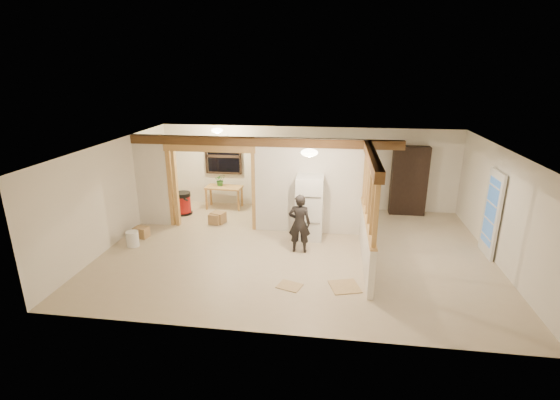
# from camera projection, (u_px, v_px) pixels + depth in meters

# --- Properties ---
(floor) EXTENTS (9.00, 6.50, 0.01)m
(floor) POSITION_uv_depth(u_px,v_px,m) (296.00, 250.00, 9.71)
(floor) COLOR #C1AE8F
(floor) RESTS_ON ground
(ceiling) EXTENTS (9.00, 6.50, 0.01)m
(ceiling) POSITION_uv_depth(u_px,v_px,m) (297.00, 147.00, 8.94)
(ceiling) COLOR white
(wall_back) EXTENTS (9.00, 0.01, 2.50)m
(wall_back) POSITION_uv_depth(u_px,v_px,m) (307.00, 168.00, 12.38)
(wall_back) COLOR silver
(wall_back) RESTS_ON floor
(wall_front) EXTENTS (9.00, 0.01, 2.50)m
(wall_front) POSITION_uv_depth(u_px,v_px,m) (276.00, 265.00, 6.26)
(wall_front) COLOR silver
(wall_front) RESTS_ON floor
(wall_left) EXTENTS (0.01, 6.50, 2.50)m
(wall_left) POSITION_uv_depth(u_px,v_px,m) (114.00, 193.00, 9.91)
(wall_left) COLOR silver
(wall_left) RESTS_ON floor
(wall_right) EXTENTS (0.01, 6.50, 2.50)m
(wall_right) POSITION_uv_depth(u_px,v_px,m) (504.00, 209.00, 8.74)
(wall_right) COLOR silver
(wall_right) RESTS_ON floor
(partition_left_stub) EXTENTS (0.90, 0.12, 2.50)m
(partition_left_stub) POSITION_uv_depth(u_px,v_px,m) (152.00, 181.00, 10.98)
(partition_left_stub) COLOR silver
(partition_left_stub) RESTS_ON floor
(partition_center) EXTENTS (2.80, 0.12, 2.50)m
(partition_center) POSITION_uv_depth(u_px,v_px,m) (309.00, 187.00, 10.43)
(partition_center) COLOR silver
(partition_center) RESTS_ON floor
(doorway_frame) EXTENTS (2.46, 0.14, 2.20)m
(doorway_frame) POSITION_uv_depth(u_px,v_px,m) (211.00, 188.00, 10.81)
(doorway_frame) COLOR tan
(doorway_frame) RESTS_ON floor
(header_beam_back) EXTENTS (7.00, 0.18, 0.22)m
(header_beam_back) POSITION_uv_depth(u_px,v_px,m) (262.00, 142.00, 10.23)
(header_beam_back) COLOR brown
(header_beam_back) RESTS_ON ceiling
(header_beam_right) EXTENTS (0.18, 3.30, 0.22)m
(header_beam_right) POSITION_uv_depth(u_px,v_px,m) (372.00, 158.00, 8.39)
(header_beam_right) COLOR brown
(header_beam_right) RESTS_ON ceiling
(pony_wall) EXTENTS (0.12, 3.20, 1.00)m
(pony_wall) POSITION_uv_depth(u_px,v_px,m) (366.00, 241.00, 8.97)
(pony_wall) COLOR silver
(pony_wall) RESTS_ON floor
(stud_partition) EXTENTS (0.14, 3.20, 1.32)m
(stud_partition) POSITION_uv_depth(u_px,v_px,m) (370.00, 191.00, 8.61)
(stud_partition) COLOR tan
(stud_partition) RESTS_ON pony_wall
(window_back) EXTENTS (1.12, 0.10, 1.10)m
(window_back) POSITION_uv_depth(u_px,v_px,m) (223.00, 156.00, 12.55)
(window_back) COLOR black
(window_back) RESTS_ON wall_back
(french_door) EXTENTS (0.12, 0.86, 2.00)m
(french_door) POSITION_uv_depth(u_px,v_px,m) (492.00, 214.00, 9.21)
(french_door) COLOR white
(french_door) RESTS_ON floor
(ceiling_dome_main) EXTENTS (0.36, 0.36, 0.16)m
(ceiling_dome_main) POSITION_uv_depth(u_px,v_px,m) (309.00, 153.00, 8.43)
(ceiling_dome_main) COLOR #FFEABF
(ceiling_dome_main) RESTS_ON ceiling
(ceiling_dome_util) EXTENTS (0.32, 0.32, 0.14)m
(ceiling_dome_util) POSITION_uv_depth(u_px,v_px,m) (217.00, 130.00, 11.43)
(ceiling_dome_util) COLOR #FFEABF
(ceiling_dome_util) RESTS_ON ceiling
(hanging_bulb) EXTENTS (0.07, 0.07, 0.07)m
(hanging_bulb) POSITION_uv_depth(u_px,v_px,m) (228.00, 146.00, 10.80)
(hanging_bulb) COLOR #FFD88C
(hanging_bulb) RESTS_ON ceiling
(refrigerator) EXTENTS (0.67, 0.65, 1.62)m
(refrigerator) POSITION_uv_depth(u_px,v_px,m) (309.00, 208.00, 10.20)
(refrigerator) COLOR white
(refrigerator) RESTS_ON floor
(woman) EXTENTS (0.52, 0.34, 1.42)m
(woman) POSITION_uv_depth(u_px,v_px,m) (299.00, 223.00, 9.43)
(woman) COLOR black
(woman) RESTS_ON floor
(work_table) EXTENTS (1.13, 0.61, 0.69)m
(work_table) POSITION_uv_depth(u_px,v_px,m) (224.00, 197.00, 12.55)
(work_table) COLOR tan
(work_table) RESTS_ON floor
(potted_plant) EXTENTS (0.41, 0.39, 0.37)m
(potted_plant) POSITION_uv_depth(u_px,v_px,m) (220.00, 180.00, 12.47)
(potted_plant) COLOR #376A2B
(potted_plant) RESTS_ON work_table
(shop_vac) EXTENTS (0.62, 0.62, 0.68)m
(shop_vac) POSITION_uv_depth(u_px,v_px,m) (183.00, 203.00, 12.02)
(shop_vac) COLOR maroon
(shop_vac) RESTS_ON floor
(bookshelf) EXTENTS (1.02, 0.34, 2.04)m
(bookshelf) POSITION_uv_depth(u_px,v_px,m) (409.00, 181.00, 11.84)
(bookshelf) COLOR black
(bookshelf) RESTS_ON floor
(bucket) EXTENTS (0.38, 0.38, 0.38)m
(bucket) POSITION_uv_depth(u_px,v_px,m) (133.00, 239.00, 9.87)
(bucket) COLOR white
(bucket) RESTS_ON floor
(box_util_a) EXTENTS (0.44, 0.40, 0.31)m
(box_util_a) POSITION_uv_depth(u_px,v_px,m) (218.00, 217.00, 11.39)
(box_util_a) COLOR #A17B4E
(box_util_a) RESTS_ON floor
(box_util_b) EXTENTS (0.35, 0.35, 0.29)m
(box_util_b) POSITION_uv_depth(u_px,v_px,m) (215.00, 218.00, 11.34)
(box_util_b) COLOR #A17B4E
(box_util_b) RESTS_ON floor
(box_front) EXTENTS (0.37, 0.31, 0.28)m
(box_front) POSITION_uv_depth(u_px,v_px,m) (141.00, 232.00, 10.41)
(box_front) COLOR #A17B4E
(box_front) RESTS_ON floor
(floor_panel_near) EXTENTS (0.69, 0.69, 0.02)m
(floor_panel_near) POSITION_uv_depth(u_px,v_px,m) (345.00, 287.00, 8.07)
(floor_panel_near) COLOR tan
(floor_panel_near) RESTS_ON floor
(floor_panel_far) EXTENTS (0.55, 0.50, 0.01)m
(floor_panel_far) POSITION_uv_depth(u_px,v_px,m) (290.00, 286.00, 8.10)
(floor_panel_far) COLOR tan
(floor_panel_far) RESTS_ON floor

